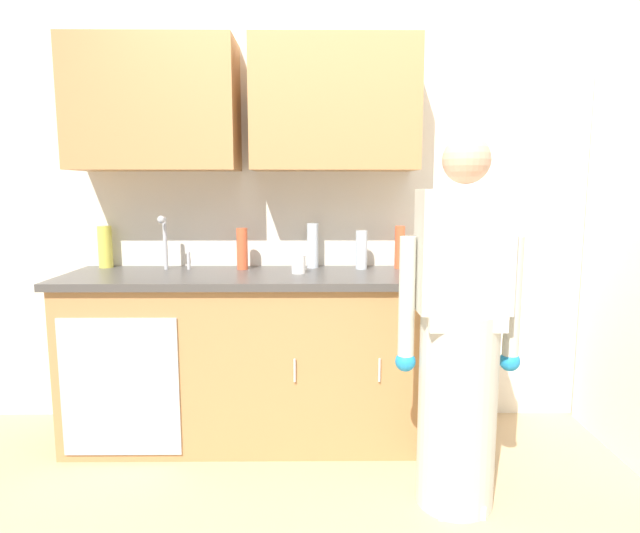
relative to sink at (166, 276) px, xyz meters
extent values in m
plane|color=tan|center=(0.98, -0.71, -0.93)|extent=(9.00, 9.00, 0.00)
cube|color=silver|center=(0.98, 0.34, 0.42)|extent=(4.80, 0.10, 2.70)
cube|color=#B27F4C|center=(-0.07, 0.12, 0.92)|extent=(0.91, 0.34, 0.70)
cube|color=#B27F4C|center=(0.92, 0.12, 0.92)|extent=(0.91, 0.34, 0.70)
cube|color=#B27F4C|center=(0.43, -0.01, -0.48)|extent=(1.90, 0.60, 0.90)
cube|color=#B7BABF|center=(-0.17, -0.31, -0.52)|extent=(0.60, 0.01, 0.72)
cylinder|color=silver|center=(0.71, -0.32, -0.43)|extent=(0.01, 0.01, 0.12)
cylinder|color=silver|center=(1.14, -0.32, -0.43)|extent=(0.01, 0.01, 0.12)
cube|color=#474442|center=(0.43, -0.01, -0.01)|extent=(1.96, 0.66, 0.04)
cube|color=#B7BABF|center=(0.00, -0.01, -0.01)|extent=(0.50, 0.36, 0.03)
cylinder|color=#B7BABF|center=(-0.04, 0.14, 0.16)|extent=(0.02, 0.02, 0.30)
sphere|color=#B7BABF|center=(-0.04, 0.08, 0.30)|extent=(0.04, 0.04, 0.04)
cylinder|color=#B7BABF|center=(0.09, 0.14, 0.06)|extent=(0.02, 0.02, 0.10)
cube|color=white|center=(1.44, -0.69, -0.90)|extent=(0.20, 0.26, 0.06)
cylinder|color=beige|center=(1.44, -0.67, -0.49)|extent=(0.34, 0.34, 0.88)
cube|color=beige|center=(1.44, -0.67, 0.21)|extent=(0.38, 0.22, 0.52)
sphere|color=#DBA683|center=(1.44, -0.67, 0.59)|extent=(0.20, 0.20, 0.20)
cube|color=white|center=(1.44, -0.79, -0.03)|extent=(0.32, 0.04, 0.16)
cylinder|color=beige|center=(1.21, -0.65, 0.00)|extent=(0.07, 0.07, 0.55)
sphere|color=#1E8CCC|center=(1.21, -0.65, -0.28)|extent=(0.09, 0.09, 0.09)
cylinder|color=beige|center=(1.67, -0.65, 0.00)|extent=(0.07, 0.07, 0.55)
sphere|color=#1E8CCC|center=(1.67, -0.65, -0.28)|extent=(0.09, 0.09, 0.09)
cylinder|color=#D8D14C|center=(-0.41, 0.23, 0.14)|extent=(0.08, 0.08, 0.24)
cylinder|color=silver|center=(1.08, 0.16, 0.13)|extent=(0.07, 0.07, 0.22)
cylinder|color=silver|center=(0.80, 0.21, 0.15)|extent=(0.07, 0.07, 0.26)
cylinder|color=#E05933|center=(1.31, 0.17, 0.14)|extent=(0.06, 0.06, 0.25)
cylinder|color=#E05933|center=(0.40, 0.15, 0.13)|extent=(0.06, 0.06, 0.24)
cylinder|color=white|center=(0.73, 0.00, 0.06)|extent=(0.08, 0.08, 0.10)
cube|color=silver|center=(1.34, -0.12, 0.02)|extent=(0.08, 0.24, 0.01)
camera|label=1|loc=(0.82, -2.94, 0.48)|focal=30.41mm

